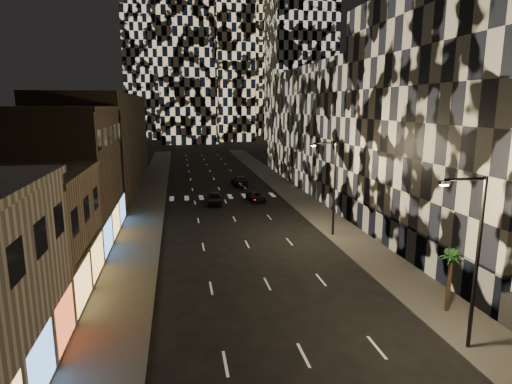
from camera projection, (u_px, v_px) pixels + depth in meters
name	position (u px, v px, depth m)	size (l,w,h in m)	color
sidewalk_left	(149.00, 199.00, 57.59)	(4.00, 120.00, 0.15)	#47443F
sidewalk_right	(293.00, 194.00, 61.11)	(4.00, 120.00, 0.15)	#47443F
curb_left	(165.00, 198.00, 57.96)	(0.20, 120.00, 0.15)	#4C4C47
curb_right	(278.00, 194.00, 60.74)	(0.20, 120.00, 0.15)	#4C4C47
retail_tan	(7.00, 239.00, 27.62)	(10.00, 10.00, 8.00)	#82684E
retail_brown	(57.00, 177.00, 39.27)	(10.00, 15.00, 12.00)	#4E3D2C
retail_filler_left	(103.00, 142.00, 64.61)	(10.00, 40.00, 14.00)	#4E3D2C
midrise_right	(488.00, 123.00, 36.11)	(16.00, 25.00, 22.00)	#232326
midrise_base	(397.00, 236.00, 36.66)	(0.60, 25.00, 3.00)	#383838
midrise_filler_right	(343.00, 127.00, 67.84)	(16.00, 40.00, 18.00)	#232326
streetlight_near	(474.00, 252.00, 21.22)	(2.55, 0.25, 9.00)	black
streetlight_far	(332.00, 182.00, 40.49)	(2.55, 0.25, 9.00)	black
car_dark_midlane	(215.00, 198.00, 54.78)	(1.84, 4.58, 1.56)	black
car_dark_oncoming	(240.00, 181.00, 67.46)	(2.12, 5.21, 1.51)	black
car_dark_rightlane	(256.00, 197.00, 56.54)	(1.92, 4.16, 1.15)	black
palm_tree	(451.00, 260.00, 25.58)	(2.00, 1.98, 3.93)	#47331E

